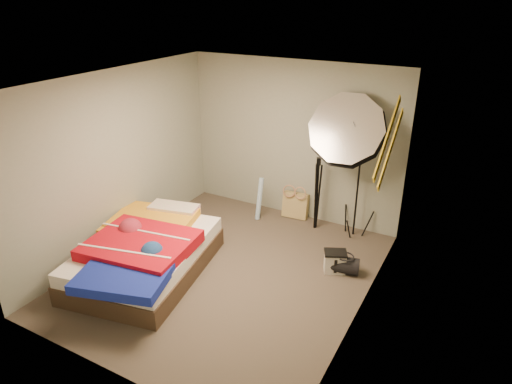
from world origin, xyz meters
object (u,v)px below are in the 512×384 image
Objects in this scene: wrapping_roll at (259,199)px; camera_tripod at (317,189)px; photo_umbrella at (348,132)px; tote_bag at (295,205)px; camera_case at (335,262)px; duffel_bag at (345,265)px; bed at (145,253)px.

camera_tripod reaches higher than wrapping_roll.
camera_tripod is (0.92, 0.13, 0.32)m from wrapping_roll.
tote_bag is at bearing 162.80° from photo_umbrella.
tote_bag is 0.36× the size of camera_tripod.
wrapping_roll is at bearing -151.00° from tote_bag.
camera_tripod is at bearing -28.18° from tote_bag.
camera_case is 1.32m from camera_tripod.
wrapping_roll reaches higher than camera_case.
duffel_bag is 0.16× the size of photo_umbrella.
tote_bag is at bearing 107.77° from camera_case.
photo_umbrella is (0.85, -0.26, 1.43)m from tote_bag.
duffel_bag is (0.13, 0.03, -0.02)m from camera_case.
camera_case is 0.13m from duffel_bag.
photo_umbrella is (1.34, 0.06, 1.29)m from wrapping_roll.
tote_bag is 0.18× the size of photo_umbrella.
photo_umbrella is at bearing 80.59° from camera_case.
camera_case is 0.73× the size of duffel_bag.
wrapping_roll is 1.94m from duffel_bag.
wrapping_roll is at bearing 126.37° from camera_case.
camera_case reaches higher than duffel_bag.
photo_umbrella is 1.97× the size of camera_tripod.
bed is 2.69m from camera_tripod.
photo_umbrella is at bearing 2.59° from wrapping_roll.
wrapping_roll is 1.85× the size of duffel_bag.
camera_case is 1.79m from photo_umbrella.
photo_umbrella reaches higher than bed.
duffel_bag is 1.38m from camera_tripod.
camera_case is 0.23× the size of camera_tripod.
wrapping_roll is (-0.49, -0.32, 0.14)m from tote_bag.
duffel_bag is at bearing 28.36° from bed.
bed is 1.02× the size of photo_umbrella.
camera_case is at bearing -74.48° from photo_umbrella.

